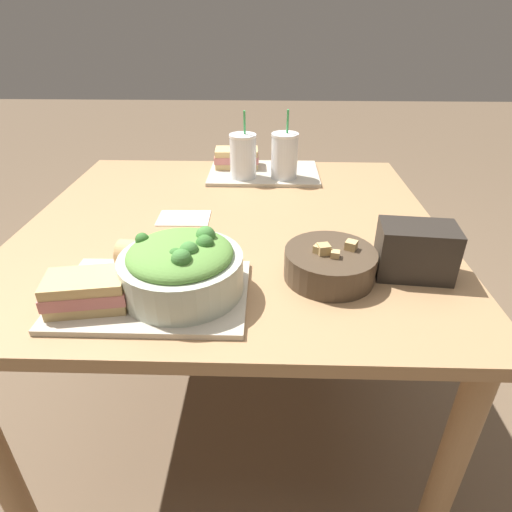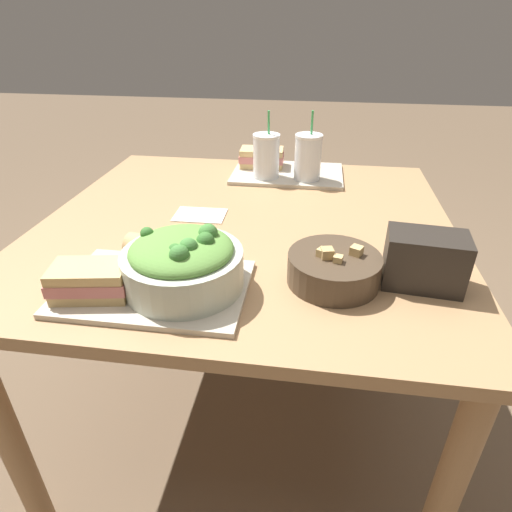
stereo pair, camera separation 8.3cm
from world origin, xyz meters
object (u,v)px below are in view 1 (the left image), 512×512
object	(u,v)px
napkin_folded	(184,218)
baguette_near	(152,256)
sandwich_far	(237,158)
salad_bowl	(182,266)
soup_bowl	(330,263)
drink_cup_red	(284,157)
sandwich_near	(87,291)
chip_bag	(415,251)
drink_cup_dark	(243,157)

from	to	relation	value
napkin_folded	baguette_near	bearing A→B (deg)	-93.04
baguette_near	sandwich_far	distance (m)	0.71
salad_bowl	soup_bowl	size ratio (longest dim) A/B	1.25
soup_bowl	sandwich_far	size ratio (longest dim) A/B	1.21
drink_cup_red	sandwich_far	bearing A→B (deg)	146.43
drink_cup_red	soup_bowl	bearing A→B (deg)	-82.30
soup_bowl	sandwich_near	world-z (taller)	soup_bowl
chip_bag	napkin_folded	world-z (taller)	chip_bag
soup_bowl	drink_cup_red	bearing A→B (deg)	97.70
chip_bag	napkin_folded	distance (m)	0.61
sandwich_far	chip_bag	bearing A→B (deg)	-60.75
sandwich_near	napkin_folded	bearing A→B (deg)	66.29
drink_cup_dark	chip_bag	distance (m)	0.70
soup_bowl	chip_bag	world-z (taller)	chip_bag
soup_bowl	sandwich_near	distance (m)	0.49
soup_bowl	napkin_folded	world-z (taller)	soup_bowl
sandwich_near	chip_bag	bearing A→B (deg)	3.34
salad_bowl	drink_cup_dark	distance (m)	0.68
baguette_near	sandwich_far	xyz separation A→B (m)	(0.13, 0.70, 0.00)
salad_bowl	drink_cup_red	xyz separation A→B (m)	(0.22, 0.67, 0.01)
sandwich_near	chip_bag	world-z (taller)	chip_bag
drink_cup_dark	napkin_folded	distance (m)	0.35
salad_bowl	baguette_near	bearing A→B (deg)	134.99
baguette_near	drink_cup_red	distance (m)	0.66
salad_bowl	sandwich_near	xyz separation A→B (m)	(-0.17, -0.06, -0.02)
salad_bowl	soup_bowl	bearing A→B (deg)	14.00
sandwich_far	drink_cup_dark	world-z (taller)	drink_cup_dark
salad_bowl	chip_bag	bearing A→B (deg)	11.02
salad_bowl	drink_cup_red	world-z (taller)	drink_cup_red
soup_bowl	sandwich_near	size ratio (longest dim) A/B	1.19
napkin_folded	sandwich_far	bearing A→B (deg)	74.41
sandwich_near	sandwich_far	world-z (taller)	same
soup_bowl	drink_cup_red	distance (m)	0.60
drink_cup_dark	chip_bag	world-z (taller)	drink_cup_dark
sandwich_near	salad_bowl	bearing A→B (deg)	8.94
soup_bowl	sandwich_far	world-z (taller)	soup_bowl
soup_bowl	drink_cup_red	xyz separation A→B (m)	(-0.08, 0.60, 0.05)
sandwich_far	drink_cup_red	xyz separation A→B (m)	(0.17, -0.11, 0.04)
sandwich_near	drink_cup_dark	distance (m)	0.77
sandwich_far	drink_cup_red	bearing A→B (deg)	-36.11
chip_bag	soup_bowl	bearing A→B (deg)	-168.30
sandwich_near	drink_cup_red	bearing A→B (deg)	52.35
drink_cup_red	chip_bag	size ratio (longest dim) A/B	1.33
drink_cup_red	napkin_folded	xyz separation A→B (m)	(-0.28, -0.31, -0.08)
drink_cup_dark	drink_cup_red	xyz separation A→B (m)	(0.14, 0.00, 0.00)
sandwich_far	drink_cup_red	world-z (taller)	drink_cup_red
drink_cup_dark	drink_cup_red	distance (m)	0.14
drink_cup_dark	napkin_folded	xyz separation A→B (m)	(-0.15, -0.31, -0.08)
napkin_folded	sandwich_near	bearing A→B (deg)	-103.99
sandwich_far	chip_bag	world-z (taller)	chip_bag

